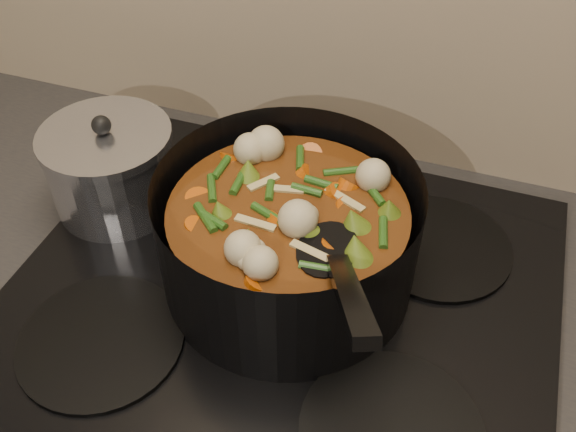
% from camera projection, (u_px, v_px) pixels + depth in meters
% --- Properties ---
extents(stovetop, '(0.62, 0.54, 0.03)m').
position_uv_depth(stovetop, '(281.00, 296.00, 0.75)').
color(stovetop, black).
rests_on(stovetop, counter).
extents(stockpot, '(0.34, 0.38, 0.21)m').
position_uv_depth(stockpot, '(288.00, 238.00, 0.71)').
color(stockpot, black).
rests_on(stockpot, stovetop).
extents(saucepan, '(0.17, 0.17, 0.14)m').
position_uv_depth(saucepan, '(112.00, 168.00, 0.82)').
color(saucepan, silver).
rests_on(saucepan, stovetop).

